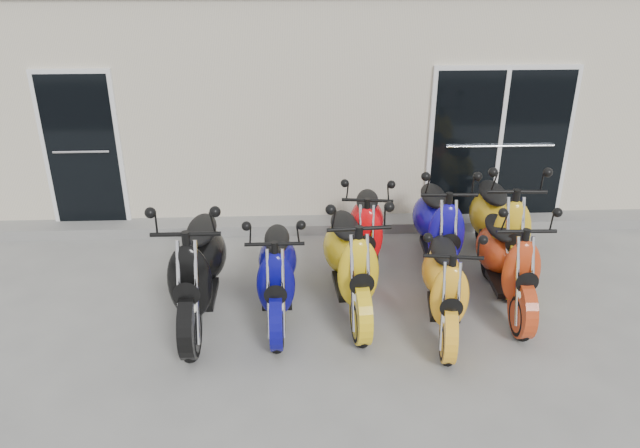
# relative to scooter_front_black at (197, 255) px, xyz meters

# --- Properties ---
(ground) EXTENTS (80.00, 80.00, 0.00)m
(ground) POSITION_rel_scooter_front_black_xyz_m (1.35, 0.21, -0.79)
(ground) COLOR gray
(ground) RESTS_ON ground
(building) EXTENTS (14.00, 6.00, 3.20)m
(building) POSITION_rel_scooter_front_black_xyz_m (1.35, 5.41, 0.81)
(building) COLOR beige
(building) RESTS_ON ground
(front_step) EXTENTS (14.00, 0.40, 0.15)m
(front_step) POSITION_rel_scooter_front_black_xyz_m (1.35, 2.23, -0.71)
(front_step) COLOR gray
(front_step) RESTS_ON ground
(door_left) EXTENTS (1.07, 0.08, 2.22)m
(door_left) POSITION_rel_scooter_front_black_xyz_m (-1.85, 2.38, 0.47)
(door_left) COLOR black
(door_left) RESTS_ON front_step
(door_right) EXTENTS (2.02, 0.08, 2.22)m
(door_right) POSITION_rel_scooter_front_black_xyz_m (3.95, 2.38, 0.47)
(door_right) COLOR black
(door_right) RESTS_ON front_step
(scooter_front_black) EXTENTS (0.78, 2.14, 1.58)m
(scooter_front_black) POSITION_rel_scooter_front_black_xyz_m (0.00, 0.00, 0.00)
(scooter_front_black) COLOR black
(scooter_front_black) RESTS_ON ground
(scooter_front_blue) EXTENTS (0.68, 1.87, 1.38)m
(scooter_front_blue) POSITION_rel_scooter_front_black_xyz_m (0.85, 0.01, -0.10)
(scooter_front_blue) COLOR #0A0978
(scooter_front_blue) RESTS_ON ground
(scooter_front_orange_a) EXTENTS (0.89, 2.10, 1.52)m
(scooter_front_orange_a) POSITION_rel_scooter_front_black_xyz_m (1.66, 0.13, -0.03)
(scooter_front_orange_a) COLOR yellow
(scooter_front_orange_a) RESTS_ON ground
(scooter_front_orange_b) EXTENTS (0.90, 1.89, 1.34)m
(scooter_front_orange_b) POSITION_rel_scooter_front_black_xyz_m (2.63, -0.30, -0.12)
(scooter_front_orange_b) COLOR yellow
(scooter_front_orange_b) RESTS_ON ground
(scooter_front_red) EXTENTS (0.76, 1.95, 1.42)m
(scooter_front_red) POSITION_rel_scooter_front_black_xyz_m (3.43, 0.13, -0.08)
(scooter_front_red) COLOR #C03A15
(scooter_front_red) RESTS_ON ground
(scooter_back_red) EXTENTS (0.91, 1.93, 1.38)m
(scooter_back_red) POSITION_rel_scooter_front_black_xyz_m (1.95, 1.08, -0.10)
(scooter_back_red) COLOR red
(scooter_back_red) RESTS_ON ground
(scooter_back_blue) EXTENTS (0.82, 2.07, 1.51)m
(scooter_back_blue) POSITION_rel_scooter_front_black_xyz_m (2.83, 0.99, -0.04)
(scooter_back_blue) COLOR #140C99
(scooter_back_blue) RESTS_ON ground
(scooter_back_yellow) EXTENTS (0.89, 2.16, 1.57)m
(scooter_back_yellow) POSITION_rel_scooter_front_black_xyz_m (3.59, 0.95, -0.00)
(scooter_back_yellow) COLOR gold
(scooter_back_yellow) RESTS_ON ground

